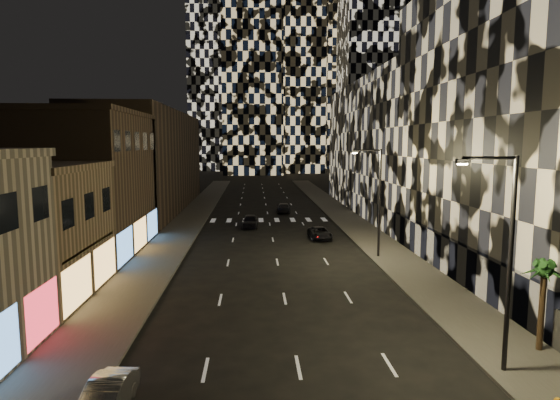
{
  "coord_description": "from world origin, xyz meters",
  "views": [
    {
      "loc": [
        -1.87,
        -8.12,
        9.64
      ],
      "look_at": [
        -0.2,
        21.64,
        6.0
      ],
      "focal_mm": 30.0,
      "sensor_mm": 36.0,
      "label": 1
    }
  ],
  "objects": [
    {
      "name": "tower_right_mid",
      "position": [
        35.0,
        135.0,
        50.0
      ],
      "size": [
        20.0,
        20.0,
        100.0
      ],
      "primitive_type": "cube",
      "color": "black",
      "rests_on": "ground"
    },
    {
      "name": "car_dark_rightlane",
      "position": [
        4.77,
        38.05,
        0.59
      ],
      "size": [
        2.23,
        4.37,
        1.18
      ],
      "primitive_type": "imported",
      "rotation": [
        0.0,
        0.0,
        0.06
      ],
      "color": "black",
      "rests_on": "ground"
    },
    {
      "name": "car_silver_parked",
      "position": [
        -7.2,
        7.86,
        0.62
      ],
      "size": [
        1.58,
        3.82,
        1.23
      ],
      "primitive_type": "imported",
      "rotation": [
        0.0,
        0.0,
        -0.08
      ],
      "color": "gray",
      "rests_on": "ground"
    },
    {
      "name": "car_dark_oncoming",
      "position": [
        2.26,
        56.31,
        0.67
      ],
      "size": [
        2.16,
        4.7,
        1.33
      ],
      "primitive_type": "imported",
      "rotation": [
        0.0,
        0.0,
        3.08
      ],
      "color": "black",
      "rests_on": "ground"
    },
    {
      "name": "palm_tree",
      "position": [
        11.27,
        11.81,
        3.65
      ],
      "size": [
        2.15,
        2.16,
        4.25
      ],
      "color": "#47331E",
      "rests_on": "sidewalk_right"
    },
    {
      "name": "retail_tan",
      "position": [
        -17.0,
        21.0,
        4.0
      ],
      "size": [
        10.0,
        10.0,
        8.0
      ],
      "primitive_type": "cube",
      "color": "#876E51",
      "rests_on": "ground"
    },
    {
      "name": "midrise_right",
      "position": [
        20.0,
        24.5,
        11.0
      ],
      "size": [
        16.0,
        25.0,
        22.0
      ],
      "primitive_type": "cube",
      "color": "#232326",
      "rests_on": "ground"
    },
    {
      "name": "curb_right",
      "position": [
        7.9,
        50.0,
        0.07
      ],
      "size": [
        0.2,
        120.0,
        0.15
      ],
      "primitive_type": "cube",
      "color": "#4C4C47",
      "rests_on": "ground"
    },
    {
      "name": "curb_left",
      "position": [
        -7.9,
        50.0,
        0.07
      ],
      "size": [
        0.2,
        120.0,
        0.15
      ],
      "primitive_type": "cube",
      "color": "#4C4C47",
      "rests_on": "ground"
    },
    {
      "name": "sidewalk_left",
      "position": [
        -10.0,
        50.0,
        0.07
      ],
      "size": [
        4.0,
        120.0,
        0.15
      ],
      "primitive_type": "cube",
      "color": "#47443F",
      "rests_on": "ground"
    },
    {
      "name": "midrise_filler_right",
      "position": [
        20.0,
        57.0,
        9.0
      ],
      "size": [
        16.0,
        40.0,
        18.0
      ],
      "primitive_type": "cube",
      "color": "#232326",
      "rests_on": "ground"
    },
    {
      "name": "retail_filler_left",
      "position": [
        -17.0,
        60.0,
        7.0
      ],
      "size": [
        10.0,
        40.0,
        14.0
      ],
      "primitive_type": "cube",
      "color": "#4A392A",
      "rests_on": "ground"
    },
    {
      "name": "sidewalk_right",
      "position": [
        10.0,
        50.0,
        0.07
      ],
      "size": [
        4.0,
        120.0,
        0.15
      ],
      "primitive_type": "cube",
      "color": "#47443F",
      "rests_on": "ground"
    },
    {
      "name": "streetlight_near",
      "position": [
        8.35,
        10.0,
        5.35
      ],
      "size": [
        2.55,
        0.25,
        9.0
      ],
      "color": "black",
      "rests_on": "sidewalk_right"
    },
    {
      "name": "streetlight_far",
      "position": [
        8.35,
        30.0,
        5.35
      ],
      "size": [
        2.55,
        0.25,
        9.0
      ],
      "color": "black",
      "rests_on": "sidewalk_right"
    },
    {
      "name": "midrise_base",
      "position": [
        12.3,
        24.5,
        1.5
      ],
      "size": [
        0.6,
        25.0,
        3.0
      ],
      "primitive_type": "cube",
      "color": "#383838",
      "rests_on": "ground"
    },
    {
      "name": "retail_brown",
      "position": [
        -17.0,
        33.5,
        6.0
      ],
      "size": [
        10.0,
        15.0,
        12.0
      ],
      "primitive_type": "cube",
      "color": "#4A392A",
      "rests_on": "ground"
    },
    {
      "name": "tower_center_low",
      "position": [
        -2.0,
        140.0,
        47.5
      ],
      "size": [
        18.0,
        18.0,
        95.0
      ],
      "primitive_type": "cube",
      "color": "black",
      "rests_on": "ground"
    },
    {
      "name": "car_dark_midlane",
      "position": [
        -2.32,
        44.99,
        0.73
      ],
      "size": [
        1.87,
        4.34,
        1.46
      ],
      "primitive_type": "imported",
      "rotation": [
        0.0,
        0.0,
        -0.03
      ],
      "color": "black",
      "rests_on": "ground"
    }
  ]
}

